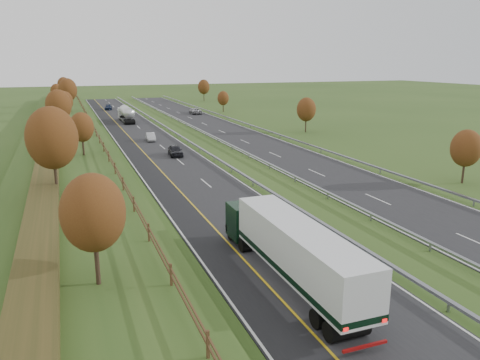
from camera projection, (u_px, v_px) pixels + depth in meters
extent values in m
plane|color=#304D1B|center=(211.00, 149.00, 72.42)|extent=(400.00, 400.00, 0.00)
cube|color=black|center=(153.00, 146.00, 74.20)|extent=(10.50, 200.00, 0.04)
cube|color=black|center=(250.00, 140.00, 79.85)|extent=(10.50, 200.00, 0.04)
cube|color=black|center=(129.00, 148.00, 72.92)|extent=(3.00, 200.00, 0.04)
cube|color=silver|center=(121.00, 148.00, 72.47)|extent=(0.15, 200.00, 0.01)
cube|color=gold|center=(139.00, 147.00, 73.42)|extent=(0.15, 200.00, 0.01)
cube|color=silver|center=(184.00, 144.00, 75.92)|extent=(0.15, 200.00, 0.01)
cube|color=silver|center=(222.00, 142.00, 78.12)|extent=(0.15, 200.00, 0.01)
cube|color=silver|center=(276.00, 138.00, 81.58)|extent=(0.15, 200.00, 0.01)
cube|color=silver|center=(312.00, 271.00, 30.22)|extent=(0.15, 4.00, 0.01)
cube|color=silver|center=(477.00, 242.00, 35.02)|extent=(0.15, 4.00, 0.01)
cube|color=silver|center=(245.00, 215.00, 41.10)|extent=(0.15, 4.00, 0.01)
cube|color=silver|center=(378.00, 199.00, 45.89)|extent=(0.15, 4.00, 0.01)
cube|color=silver|center=(206.00, 183.00, 51.97)|extent=(0.15, 4.00, 0.01)
cube|color=silver|center=(316.00, 173.00, 56.77)|extent=(0.15, 4.00, 0.01)
cube|color=silver|center=(180.00, 162.00, 62.84)|extent=(0.15, 4.00, 0.01)
cube|color=silver|center=(275.00, 155.00, 67.64)|extent=(0.15, 4.00, 0.01)
cube|color=silver|center=(162.00, 147.00, 73.72)|extent=(0.15, 4.00, 0.01)
cube|color=silver|center=(245.00, 141.00, 78.51)|extent=(0.15, 4.00, 0.01)
cube|color=silver|center=(149.00, 136.00, 84.59)|extent=(0.15, 4.00, 0.01)
cube|color=silver|center=(222.00, 132.00, 89.39)|extent=(0.15, 4.00, 0.01)
cube|color=silver|center=(138.00, 127.00, 95.46)|extent=(0.15, 4.00, 0.01)
cube|color=silver|center=(204.00, 124.00, 100.26)|extent=(0.15, 4.00, 0.01)
cube|color=silver|center=(130.00, 120.00, 106.34)|extent=(0.15, 4.00, 0.01)
cube|color=silver|center=(190.00, 118.00, 111.13)|extent=(0.15, 4.00, 0.01)
cube|color=silver|center=(124.00, 115.00, 117.21)|extent=(0.15, 4.00, 0.01)
cube|color=silver|center=(178.00, 113.00, 122.01)|extent=(0.15, 4.00, 0.01)
cube|color=silver|center=(118.00, 110.00, 128.09)|extent=(0.15, 4.00, 0.01)
cube|color=silver|center=(168.00, 108.00, 132.88)|extent=(0.15, 4.00, 0.01)
cube|color=silver|center=(113.00, 106.00, 138.96)|extent=(0.15, 4.00, 0.01)
cube|color=silver|center=(160.00, 105.00, 143.75)|extent=(0.15, 4.00, 0.01)
cube|color=silver|center=(109.00, 103.00, 149.83)|extent=(0.15, 4.00, 0.01)
cube|color=silver|center=(153.00, 102.00, 154.63)|extent=(0.15, 4.00, 0.01)
cube|color=silver|center=(106.00, 100.00, 160.71)|extent=(0.15, 4.00, 0.01)
cube|color=silver|center=(147.00, 99.00, 165.50)|extent=(0.15, 4.00, 0.01)
cube|color=#304D1B|center=(66.00, 145.00, 69.51)|extent=(12.00, 200.00, 2.00)
cube|color=#313315|center=(50.00, 136.00, 68.44)|extent=(2.20, 180.00, 1.10)
cube|color=#422B19|center=(96.00, 133.00, 70.66)|extent=(0.08, 184.00, 0.10)
cube|color=#422B19|center=(96.00, 131.00, 70.56)|extent=(0.08, 184.00, 0.10)
cube|color=#422B19|center=(208.00, 344.00, 18.10)|extent=(0.12, 0.12, 1.20)
cube|color=#422B19|center=(171.00, 275.00, 23.99)|extent=(0.12, 0.12, 1.20)
cube|color=#422B19|center=(149.00, 232.00, 29.88)|extent=(0.12, 0.12, 1.20)
cube|color=#422B19|center=(134.00, 204.00, 35.76)|extent=(0.12, 0.12, 1.20)
cube|color=#422B19|center=(123.00, 184.00, 41.65)|extent=(0.12, 0.12, 1.20)
cube|color=#422B19|center=(115.00, 168.00, 47.54)|extent=(0.12, 0.12, 1.20)
cube|color=#422B19|center=(109.00, 157.00, 53.43)|extent=(0.12, 0.12, 1.20)
cube|color=#422B19|center=(104.00, 147.00, 59.32)|extent=(0.12, 0.12, 1.20)
cube|color=#422B19|center=(100.00, 139.00, 65.21)|extent=(0.12, 0.12, 1.20)
cube|color=#422B19|center=(96.00, 133.00, 71.10)|extent=(0.12, 0.12, 1.20)
cube|color=#422B19|center=(93.00, 127.00, 76.99)|extent=(0.12, 0.12, 1.20)
cube|color=#422B19|center=(91.00, 122.00, 82.88)|extent=(0.12, 0.12, 1.20)
cube|color=#422B19|center=(88.00, 118.00, 88.77)|extent=(0.12, 0.12, 1.20)
cube|color=#422B19|center=(87.00, 115.00, 94.66)|extent=(0.12, 0.12, 1.20)
cube|color=#422B19|center=(85.00, 112.00, 100.55)|extent=(0.12, 0.12, 1.20)
cube|color=#422B19|center=(83.00, 109.00, 106.44)|extent=(0.12, 0.12, 1.20)
cube|color=#422B19|center=(82.00, 106.00, 112.33)|extent=(0.12, 0.12, 1.20)
cube|color=#422B19|center=(81.00, 104.00, 118.22)|extent=(0.12, 0.12, 1.20)
cube|color=#422B19|center=(80.00, 102.00, 124.11)|extent=(0.12, 0.12, 1.20)
cube|color=#422B19|center=(79.00, 100.00, 130.00)|extent=(0.12, 0.12, 1.20)
cube|color=#422B19|center=(78.00, 98.00, 135.89)|extent=(0.12, 0.12, 1.20)
cube|color=#422B19|center=(77.00, 97.00, 141.78)|extent=(0.12, 0.12, 1.20)
cube|color=#422B19|center=(76.00, 95.00, 147.67)|extent=(0.12, 0.12, 1.20)
cube|color=#422B19|center=(76.00, 94.00, 153.56)|extent=(0.12, 0.12, 1.20)
cube|color=gray|center=(188.00, 141.00, 76.01)|extent=(0.32, 200.00, 0.18)
cube|color=gray|center=(449.00, 307.00, 25.35)|extent=(0.10, 0.14, 0.56)
cube|color=gray|center=(370.00, 258.00, 31.69)|extent=(0.10, 0.14, 0.56)
cube|color=gray|center=(318.00, 225.00, 38.03)|extent=(0.10, 0.14, 0.56)
cube|color=gray|center=(281.00, 201.00, 44.38)|extent=(0.10, 0.14, 0.56)
cube|color=gray|center=(253.00, 184.00, 50.72)|extent=(0.10, 0.14, 0.56)
cube|color=gray|center=(231.00, 170.00, 57.06)|extent=(0.10, 0.14, 0.56)
cube|color=gray|center=(214.00, 159.00, 63.40)|extent=(0.10, 0.14, 0.56)
cube|color=gray|center=(200.00, 150.00, 69.75)|extent=(0.10, 0.14, 0.56)
cube|color=gray|center=(188.00, 143.00, 76.09)|extent=(0.10, 0.14, 0.56)
cube|color=gray|center=(178.00, 136.00, 82.43)|extent=(0.10, 0.14, 0.56)
cube|color=gray|center=(169.00, 131.00, 88.78)|extent=(0.10, 0.14, 0.56)
cube|color=gray|center=(162.00, 126.00, 95.12)|extent=(0.10, 0.14, 0.56)
cube|color=gray|center=(156.00, 122.00, 101.46)|extent=(0.10, 0.14, 0.56)
cube|color=gray|center=(150.00, 118.00, 107.81)|extent=(0.10, 0.14, 0.56)
cube|color=gray|center=(145.00, 115.00, 114.15)|extent=(0.10, 0.14, 0.56)
cube|color=gray|center=(140.00, 112.00, 120.49)|extent=(0.10, 0.14, 0.56)
cube|color=gray|center=(136.00, 110.00, 126.83)|extent=(0.10, 0.14, 0.56)
cube|color=gray|center=(132.00, 107.00, 133.18)|extent=(0.10, 0.14, 0.56)
cube|color=gray|center=(129.00, 105.00, 139.52)|extent=(0.10, 0.14, 0.56)
cube|color=gray|center=(126.00, 103.00, 145.86)|extent=(0.10, 0.14, 0.56)
cube|color=gray|center=(123.00, 102.00, 152.21)|extent=(0.10, 0.14, 0.56)
cube|color=gray|center=(120.00, 100.00, 158.55)|extent=(0.10, 0.14, 0.56)
cube|color=gray|center=(118.00, 98.00, 164.89)|extent=(0.10, 0.14, 0.56)
cube|color=gray|center=(218.00, 139.00, 77.75)|extent=(0.32, 200.00, 0.18)
cube|color=gray|center=(430.00, 247.00, 33.44)|extent=(0.10, 0.14, 0.56)
cube|color=gray|center=(371.00, 218.00, 39.78)|extent=(0.10, 0.14, 0.56)
cube|color=gray|center=(328.00, 196.00, 46.12)|extent=(0.10, 0.14, 0.56)
cube|color=gray|center=(295.00, 180.00, 52.47)|extent=(0.10, 0.14, 0.56)
cube|color=gray|center=(270.00, 167.00, 58.81)|extent=(0.10, 0.14, 0.56)
cube|color=gray|center=(249.00, 156.00, 65.15)|extent=(0.10, 0.14, 0.56)
cube|color=gray|center=(232.00, 148.00, 71.49)|extent=(0.10, 0.14, 0.56)
cube|color=gray|center=(218.00, 141.00, 77.84)|extent=(0.10, 0.14, 0.56)
cube|color=gray|center=(206.00, 135.00, 84.18)|extent=(0.10, 0.14, 0.56)
cube|color=gray|center=(195.00, 130.00, 90.52)|extent=(0.10, 0.14, 0.56)
cube|color=gray|center=(186.00, 125.00, 96.87)|extent=(0.10, 0.14, 0.56)
cube|color=gray|center=(179.00, 121.00, 103.21)|extent=(0.10, 0.14, 0.56)
cube|color=gray|center=(172.00, 118.00, 109.55)|extent=(0.10, 0.14, 0.56)
cube|color=gray|center=(165.00, 114.00, 115.89)|extent=(0.10, 0.14, 0.56)
cube|color=gray|center=(160.00, 112.00, 122.24)|extent=(0.10, 0.14, 0.56)
cube|color=gray|center=(155.00, 109.00, 128.58)|extent=(0.10, 0.14, 0.56)
cube|color=gray|center=(150.00, 107.00, 134.92)|extent=(0.10, 0.14, 0.56)
cube|color=gray|center=(146.00, 105.00, 141.27)|extent=(0.10, 0.14, 0.56)
cube|color=gray|center=(142.00, 103.00, 147.61)|extent=(0.10, 0.14, 0.56)
cube|color=gray|center=(139.00, 101.00, 153.95)|extent=(0.10, 0.14, 0.56)
cube|color=gray|center=(136.00, 99.00, 160.30)|extent=(0.10, 0.14, 0.56)
cube|color=gray|center=(133.00, 98.00, 166.64)|extent=(0.10, 0.14, 0.56)
cube|color=gray|center=(280.00, 135.00, 81.69)|extent=(0.32, 200.00, 0.18)
cube|color=gray|center=(474.00, 203.00, 43.72)|extent=(0.10, 0.14, 0.56)
cube|color=gray|center=(380.00, 171.00, 56.40)|extent=(0.10, 0.14, 0.56)
cube|color=gray|center=(321.00, 151.00, 69.09)|extent=(0.10, 0.14, 0.56)
cube|color=gray|center=(280.00, 137.00, 81.78)|extent=(0.10, 0.14, 0.56)
cube|color=gray|center=(250.00, 127.00, 94.46)|extent=(0.10, 0.14, 0.56)
cube|color=gray|center=(228.00, 119.00, 107.15)|extent=(0.10, 0.14, 0.56)
cube|color=gray|center=(210.00, 113.00, 119.83)|extent=(0.10, 0.14, 0.56)
cube|color=gray|center=(195.00, 108.00, 132.52)|extent=(0.10, 0.14, 0.56)
cube|color=gray|center=(183.00, 103.00, 145.21)|extent=(0.10, 0.14, 0.56)
cube|color=gray|center=(173.00, 100.00, 157.89)|extent=(0.10, 0.14, 0.56)
cube|color=gray|center=(165.00, 97.00, 170.58)|extent=(0.10, 0.14, 0.56)
cylinder|color=#2D2116|center=(97.00, 262.00, 23.99)|extent=(0.24, 0.24, 2.43)
ellipsoid|color=#562D12|center=(93.00, 213.00, 23.33)|extent=(3.24, 3.24, 4.05)
cylinder|color=#2D2116|center=(56.00, 178.00, 39.53)|extent=(0.24, 0.24, 3.15)
ellipsoid|color=#562D12|center=(52.00, 138.00, 38.67)|extent=(4.20, 4.20, 5.25)
cylinder|color=#2D2116|center=(83.00, 146.00, 56.99)|extent=(0.24, 0.24, 2.16)
ellipsoid|color=#562D12|center=(82.00, 127.00, 56.40)|extent=(2.88, 2.88, 3.60)
cylinder|color=#2D2116|center=(60.00, 126.00, 72.35)|extent=(0.24, 0.24, 2.88)
ellipsoid|color=#562D12|center=(58.00, 105.00, 71.57)|extent=(3.84, 3.84, 4.80)
cylinder|color=#2D2116|center=(66.00, 115.00, 89.07)|extent=(0.24, 0.24, 2.34)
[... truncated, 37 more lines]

